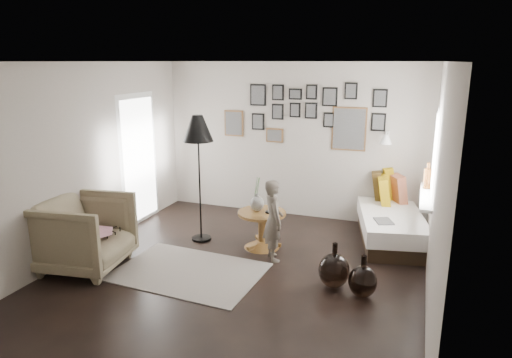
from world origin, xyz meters
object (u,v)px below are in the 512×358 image
(vase, at_px, (257,201))
(demijohn_small, at_px, (363,281))
(floor_lamp, at_px, (198,133))
(magazine_basket, at_px, (109,245))
(child, at_px, (273,220))
(demijohn_large, at_px, (334,270))
(armchair, at_px, (84,233))
(daybed, at_px, (390,218))
(pedestal_table, at_px, (262,231))

(vase, relative_size, demijohn_small, 0.97)
(vase, height_order, demijohn_small, vase)
(floor_lamp, relative_size, magazine_basket, 4.35)
(child, bearing_deg, magazine_basket, 75.50)
(vase, bearing_deg, demijohn_large, -33.76)
(magazine_basket, height_order, demijohn_large, demijohn_large)
(armchair, xyz_separation_m, floor_lamp, (0.96, 1.38, 1.14))
(armchair, distance_m, child, 2.44)
(floor_lamp, relative_size, child, 1.69)
(demijohn_small, bearing_deg, child, 153.76)
(daybed, bearing_deg, floor_lamp, -169.37)
(vase, distance_m, armchair, 2.33)
(floor_lamp, xyz_separation_m, demijohn_large, (2.15, -0.80, -1.40))
(demijohn_large, relative_size, demijohn_small, 1.10)
(pedestal_table, distance_m, armchair, 2.39)
(armchair, relative_size, child, 0.94)
(pedestal_table, relative_size, daybed, 0.32)
(demijohn_small, bearing_deg, vase, 149.10)
(vase, height_order, child, child)
(child, bearing_deg, floor_lamp, 41.39)
(daybed, bearing_deg, magazine_basket, -160.03)
(vase, distance_m, floor_lamp, 1.27)
(daybed, bearing_deg, demijohn_small, -106.10)
(armchair, height_order, child, child)
(pedestal_table, relative_size, child, 0.62)
(pedestal_table, bearing_deg, armchair, -143.65)
(magazine_basket, bearing_deg, child, 20.55)
(daybed, height_order, demijohn_large, daybed)
(armchair, relative_size, floor_lamp, 0.56)
(armchair, bearing_deg, pedestal_table, -61.91)
(pedestal_table, relative_size, vase, 1.40)
(daybed, distance_m, floor_lamp, 3.15)
(daybed, bearing_deg, child, -147.30)
(daybed, xyz_separation_m, child, (-1.42, -1.40, 0.26))
(pedestal_table, bearing_deg, daybed, 32.45)
(armchair, relative_size, demijohn_small, 2.07)
(pedestal_table, bearing_deg, floor_lamp, -178.25)
(pedestal_table, bearing_deg, demijohn_large, -34.86)
(pedestal_table, distance_m, demijohn_large, 1.46)
(armchair, bearing_deg, demijohn_large, -87.76)
(pedestal_table, height_order, vase, vase)
(daybed, xyz_separation_m, demijohn_small, (-0.15, -2.03, -0.11))
(daybed, height_order, floor_lamp, floor_lamp)
(floor_lamp, bearing_deg, vase, 3.22)
(magazine_basket, distance_m, child, 2.24)
(pedestal_table, height_order, armchair, armchair)
(child, bearing_deg, armchair, 81.26)
(vase, height_order, demijohn_large, vase)
(demijohn_small, relative_size, child, 0.45)
(pedestal_table, distance_m, magazine_basket, 2.11)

